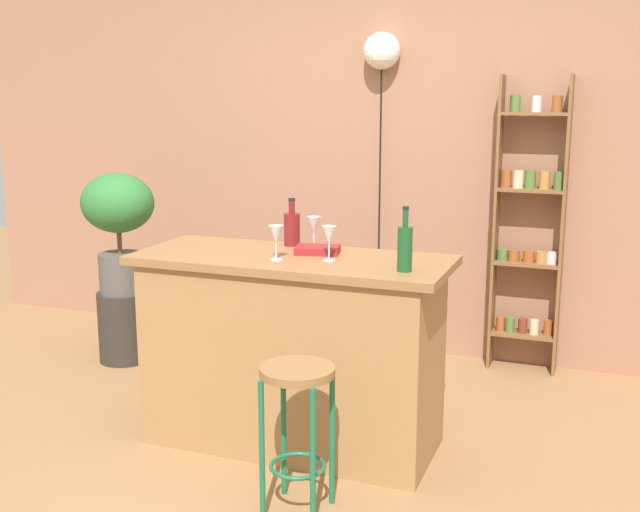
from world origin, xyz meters
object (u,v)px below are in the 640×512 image
bar_stool (297,406)px  plant_stool (124,326)px  wine_glass_center (329,236)px  pendant_globe_light (382,54)px  wine_glass_left (314,226)px  bottle_sauce_amber (292,228)px  spice_shelf (529,225)px  bottle_soda_blue (405,247)px  wine_glass_right (276,235)px  potted_plant (118,218)px  cookbook (318,250)px

bar_stool → plant_stool: bearing=142.8°
bar_stool → plant_stool: 2.25m
wine_glass_center → pendant_globe_light: (-0.22, 1.57, 0.89)m
bar_stool → wine_glass_left: wine_glass_left is taller
bottle_sauce_amber → bar_stool: bearing=-66.1°
spice_shelf → bottle_soda_blue: size_ratio=6.36×
plant_stool → wine_glass_right: size_ratio=2.79×
potted_plant → bottle_sauce_amber: size_ratio=3.17×
potted_plant → pendant_globe_light: 1.97m
bottle_sauce_amber → bottle_soda_blue: 0.78m
bar_stool → bottle_sauce_amber: (-0.38, 0.86, 0.58)m
wine_glass_right → pendant_globe_light: bearing=89.5°
wine_glass_left → pendant_globe_light: (-0.06, 1.34, 0.89)m
wine_glass_center → cookbook: size_ratio=0.78×
cookbook → wine_glass_left: bearing=109.0°
wine_glass_left → potted_plant: bearing=160.6°
cookbook → bottle_sauce_amber: bearing=132.1°
pendant_globe_light → wine_glass_right: bearing=-90.5°
plant_stool → bottle_soda_blue: bottle_soda_blue is taller
spice_shelf → potted_plant: (-2.46, -0.76, 0.02)m
potted_plant → wine_glass_center: potted_plant is taller
bar_stool → bottle_sauce_amber: 1.10m
bar_stool → potted_plant: size_ratio=0.83×
potted_plant → wine_glass_right: (1.47, -0.85, 0.13)m
plant_stool → wine_glass_left: 1.84m
spice_shelf → wine_glass_center: bearing=-116.0°
bottle_sauce_amber → wine_glass_left: size_ratio=1.49×
bar_stool → cookbook: bearing=104.5°
bar_stool → bottle_soda_blue: size_ratio=2.22×
plant_stool → wine_glass_center: wine_glass_center is taller
bar_stool → pendant_globe_light: bearing=97.9°
pendant_globe_light → spice_shelf: bearing=-2.5°
wine_glass_right → pendant_globe_light: size_ratio=0.08×
bottle_soda_blue → wine_glass_center: bottle_soda_blue is taller
bottle_soda_blue → cookbook: bottle_soda_blue is taller
plant_stool → bottle_sauce_amber: 1.70m
wine_glass_center → wine_glass_right: bearing=-162.9°
bottle_sauce_amber → pendant_globe_light: bearing=86.5°
wine_glass_right → potted_plant: bearing=150.1°
cookbook → potted_plant: bearing=146.0°
spice_shelf → wine_glass_left: (-0.91, -1.30, 0.15)m
plant_stool → wine_glass_center: 2.06m
spice_shelf → pendant_globe_light: pendant_globe_light is taller
bottle_soda_blue → bar_stool: bearing=-122.1°
bottle_soda_blue → wine_glass_left: bearing=150.1°
wine_glass_center → pendant_globe_light: size_ratio=0.08×
spice_shelf → bar_stool: bearing=-107.6°
wine_glass_center → cookbook: (-0.11, 0.14, -0.10)m
bar_stool → cookbook: size_ratio=3.05×
wine_glass_left → wine_glass_right: 0.31m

